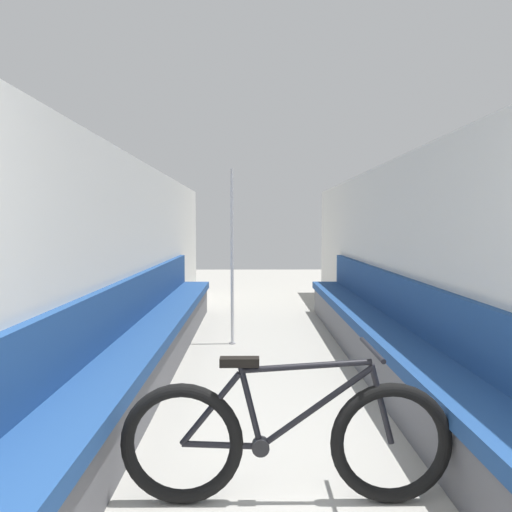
% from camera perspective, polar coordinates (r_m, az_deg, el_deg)
% --- Properties ---
extents(wall_left, '(0.10, 11.18, 2.11)m').
position_cam_1_polar(wall_left, '(5.03, -14.55, -0.82)').
color(wall_left, silver).
rests_on(wall_left, ground).
extents(wall_right, '(0.10, 11.18, 2.11)m').
position_cam_1_polar(wall_right, '(5.11, 16.81, -0.79)').
color(wall_right, silver).
rests_on(wall_right, ground).
extents(bench_seat_row_left, '(0.47, 6.94, 0.94)m').
position_cam_1_polar(bench_seat_row_left, '(4.91, -11.95, -9.62)').
color(bench_seat_row_left, '#5B5B60').
rests_on(bench_seat_row_left, ground).
extents(bench_seat_row_right, '(0.47, 6.94, 0.94)m').
position_cam_1_polar(bench_seat_row_right, '(4.98, 14.39, -9.48)').
color(bench_seat_row_right, '#5B5B60').
rests_on(bench_seat_row_right, ground).
extents(bicycle, '(1.70, 0.46, 0.81)m').
position_cam_1_polar(bicycle, '(2.72, 3.49, -20.25)').
color(bicycle, black).
rests_on(bicycle, ground).
extents(grab_pole_near, '(0.08, 0.08, 2.09)m').
position_cam_1_polar(grab_pole_near, '(5.95, -2.75, -0.41)').
color(grab_pole_near, gray).
rests_on(grab_pole_near, ground).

